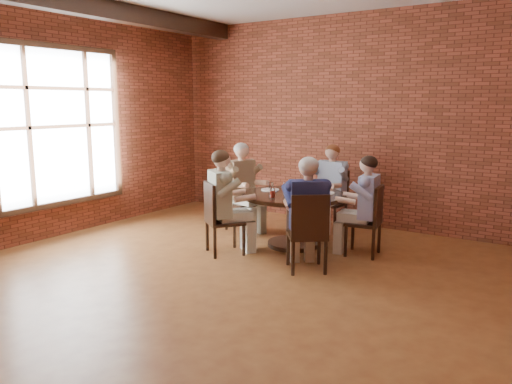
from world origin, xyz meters
The scene contains 29 objects.
floor centered at (0.00, 0.00, 0.00)m, with size 7.00×7.00×0.00m, color #9E6530.
wall_back centered at (0.00, 3.50, 1.70)m, with size 7.00×7.00×0.00m, color brown.
wall_left centered at (-3.25, 0.00, 1.70)m, with size 7.00×7.00×0.00m, color brown.
ceiling_beam centered at (-2.45, 0.00, 3.27)m, with size 0.22×6.90×0.26m, color black.
window centered at (-3.18, 0.40, 1.65)m, with size 0.10×2.16×2.36m.
dining_table centered at (0.00, 1.81, 0.53)m, with size 1.45×1.45×0.75m.
chair_a centered at (1.06, 1.96, 0.51)m, with size 0.48×0.48×0.93m.
diner_a centered at (0.97, 1.95, 0.66)m, with size 0.52×0.64×1.32m, color #4150A9, non-canonical shape.
chair_b centered at (0.06, 2.97, 0.51)m, with size 0.46×0.46×0.95m.
diner_b centered at (0.05, 2.88, 0.68)m, with size 0.54×0.67×1.36m, color #8B9AB1, non-canonical shape.
chair_c centered at (-1.18, 2.17, 0.52)m, with size 0.56×0.56×0.96m.
diner_c centered at (-1.09, 2.14, 0.69)m, with size 0.55×0.68×1.38m, color brown, non-canonical shape.
chair_d centered at (-0.65, 0.92, 0.52)m, with size 0.63×0.63×0.97m.
diner_d centered at (-0.59, 1.00, 0.69)m, with size 0.56×0.69×1.39m, color tan, non-canonical shape.
chair_e centered at (0.69, 0.93, 0.52)m, with size 0.63×0.63×0.96m.
diner_e centered at (0.64, 1.00, 0.69)m, with size 0.55×0.68×1.37m, color #1A204B, non-canonical shape.
plate_a centered at (0.36, 2.05, 0.76)m, with size 0.26×0.26×0.01m, color white.
plate_b centered at (0.04, 2.25, 0.76)m, with size 0.26×0.26×0.01m, color white.
plate_c centered at (-0.42, 1.85, 0.76)m, with size 0.26×0.26×0.01m, color white.
plate_d centered at (0.34, 1.51, 0.76)m, with size 0.26×0.26×0.01m, color white.
glass_a centered at (0.26, 1.91, 0.82)m, with size 0.07×0.07×0.14m, color white.
glass_b centered at (0.12, 2.01, 0.82)m, with size 0.07×0.07×0.14m, color white.
glass_c centered at (-0.25, 2.15, 0.82)m, with size 0.07×0.07×0.14m, color white.
glass_d centered at (-0.17, 1.88, 0.82)m, with size 0.07×0.07×0.14m, color white.
glass_e centered at (-0.33, 1.74, 0.82)m, with size 0.07×0.07×0.14m, color white.
glass_f centered at (-0.09, 1.39, 0.82)m, with size 0.07×0.07×0.14m, color white.
glass_g centered at (0.09, 1.59, 0.82)m, with size 0.07×0.07×0.14m, color white.
glass_h centered at (0.26, 1.81, 0.82)m, with size 0.07×0.07×0.14m, color white.
smartphone centered at (0.39, 1.66, 0.75)m, with size 0.08×0.15×0.01m, color black.
Camera 1 is at (3.33, -4.16, 2.00)m, focal length 35.00 mm.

